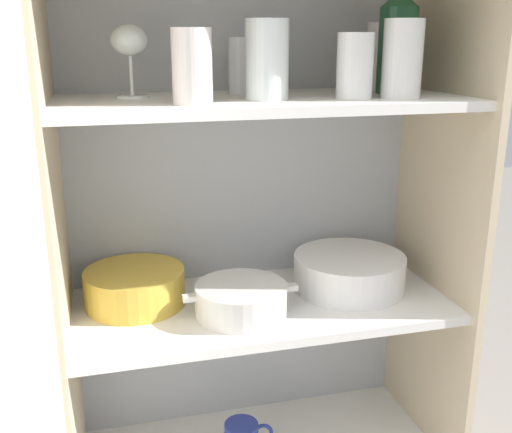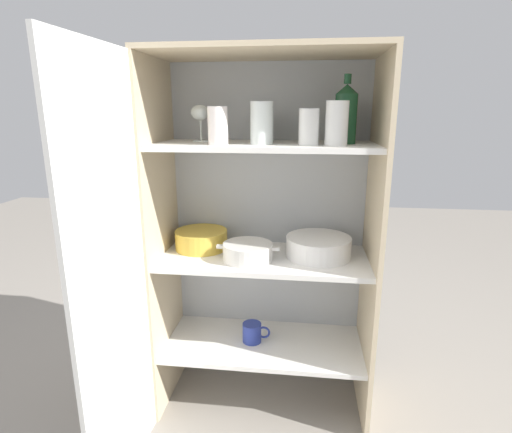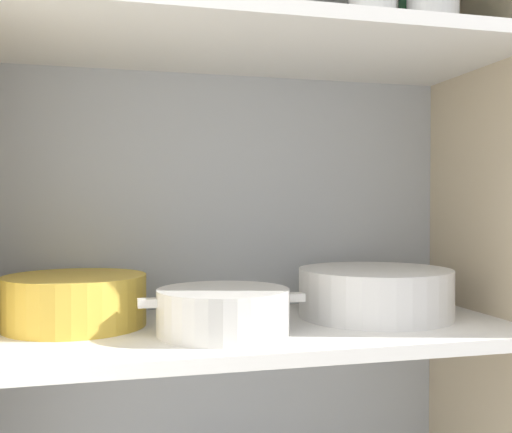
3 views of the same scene
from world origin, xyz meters
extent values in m
cube|color=#B2B7BC|center=(0.00, 0.37, 0.71)|extent=(0.86, 0.02, 1.43)
cube|color=#CCB793|center=(0.42, 0.18, 0.71)|extent=(0.02, 0.40, 1.43)
cube|color=white|center=(0.00, 0.18, 0.66)|extent=(0.82, 0.36, 0.02)
cube|color=white|center=(0.00, 0.18, 1.11)|extent=(0.82, 0.36, 0.02)
cylinder|color=silver|center=(0.31, 0.30, 1.19)|extent=(0.07, 0.07, 0.15)
cylinder|color=white|center=(-0.01, 0.28, 1.18)|extent=(0.08, 0.08, 0.12)
cylinder|color=white|center=(-0.26, 0.23, 1.12)|extent=(0.06, 0.06, 0.01)
cylinder|color=white|center=(-0.26, 0.23, 1.16)|extent=(0.01, 0.01, 0.08)
cylinder|color=white|center=(0.22, 0.21, 0.67)|extent=(0.26, 0.26, 0.01)
cylinder|color=white|center=(0.22, 0.21, 0.68)|extent=(0.26, 0.26, 0.01)
cylinder|color=white|center=(0.22, 0.21, 0.69)|extent=(0.26, 0.26, 0.01)
cylinder|color=white|center=(0.22, 0.21, 0.70)|extent=(0.26, 0.26, 0.01)
cylinder|color=white|center=(0.22, 0.21, 0.71)|extent=(0.26, 0.26, 0.01)
cylinder|color=white|center=(0.22, 0.21, 0.72)|extent=(0.26, 0.26, 0.01)
cylinder|color=white|center=(0.22, 0.21, 0.73)|extent=(0.26, 0.26, 0.01)
cylinder|color=white|center=(0.22, 0.21, 0.74)|extent=(0.26, 0.26, 0.01)
cylinder|color=white|center=(0.22, 0.21, 0.75)|extent=(0.26, 0.26, 0.01)
cylinder|color=gold|center=(-0.27, 0.24, 0.71)|extent=(0.22, 0.22, 0.08)
torus|color=gold|center=(-0.27, 0.24, 0.74)|extent=(0.21, 0.21, 0.01)
cylinder|color=silver|center=(-0.06, 0.14, 0.70)|extent=(0.20, 0.20, 0.07)
cube|color=silver|center=(-0.17, 0.14, 0.72)|extent=(0.03, 0.02, 0.01)
cube|color=silver|center=(0.05, 0.14, 0.72)|extent=(0.03, 0.02, 0.01)
camera|label=1|loc=(-0.32, -0.99, 1.23)|focal=42.00mm
camera|label=2|loc=(0.15, -1.32, 1.23)|focal=28.00mm
camera|label=3|loc=(-0.23, -0.72, 0.86)|focal=42.00mm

